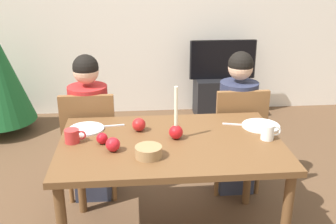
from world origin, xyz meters
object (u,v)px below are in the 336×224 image
object	(u,v)px
chair_right	(237,133)
tv	(223,60)
candle_centerpiece	(176,128)
mug_right	(268,132)
dining_table	(171,153)
person_left_child	(90,130)
bowl_walnuts	(149,152)
apple_by_left_plate	(102,138)
tv_stand	(221,97)
person_right_child	(237,125)
apple_near_candle	(139,125)
apple_by_right_mug	(113,144)
plate_right	(261,126)
mug_left	(72,136)
chair_left	(90,139)
plate_left	(86,129)

from	to	relation	value
chair_right	tv	size ratio (longest dim) A/B	1.14
candle_centerpiece	mug_right	bearing A→B (deg)	-5.83
dining_table	candle_centerpiece	distance (m)	0.16
mug_right	person_left_child	bearing A→B (deg)	150.83
bowl_walnuts	mug_right	bearing A→B (deg)	13.18
apple_by_left_plate	tv_stand	bearing A→B (deg)	61.14
person_left_child	person_right_child	world-z (taller)	same
dining_table	apple_near_candle	world-z (taller)	apple_near_candle
person_left_child	apple_by_right_mug	size ratio (longest dim) A/B	13.49
plate_right	bowl_walnuts	world-z (taller)	bowl_walnuts
person_left_child	candle_centerpiece	size ratio (longest dim) A/B	3.38
apple_near_candle	tv_stand	bearing A→B (deg)	63.98
apple_by_right_mug	person_left_child	bearing A→B (deg)	106.16
mug_left	bowl_walnuts	size ratio (longest dim) A/B	0.85
chair_right	mug_left	size ratio (longest dim) A/B	6.77
person_left_child	chair_left	bearing A→B (deg)	-90.00
candle_centerpiece	plate_right	size ratio (longest dim) A/B	1.35
apple_near_candle	apple_by_right_mug	xyz separation A→B (m)	(-0.16, -0.29, -0.00)
apple_by_left_plate	mug_left	bearing A→B (deg)	170.40
dining_table	chair_left	world-z (taller)	chair_left
tv_stand	plate_left	bearing A→B (deg)	-123.81
dining_table	person_left_child	size ratio (longest dim) A/B	1.19
chair_left	apple_by_left_plate	world-z (taller)	chair_left
dining_table	tv_stand	xyz separation A→B (m)	(0.84, 2.30, -0.43)
chair_left	person_left_child	distance (m)	0.07
chair_left	apple_by_left_plate	xyz separation A→B (m)	(0.15, -0.60, 0.27)
apple_by_left_plate	apple_by_right_mug	xyz separation A→B (m)	(0.07, -0.11, 0.01)
mug_right	apple_by_right_mug	distance (m)	0.98
apple_by_left_plate	apple_near_candle	bearing A→B (deg)	37.37
dining_table	bowl_walnuts	bearing A→B (deg)	-126.14
apple_by_right_mug	chair_right	bearing A→B (deg)	36.98
mug_left	mug_right	xyz separation A→B (m)	(1.23, -0.06, 0.01)
chair_right	apple_by_right_mug	bearing A→B (deg)	-143.02
mug_left	apple_near_candle	world-z (taller)	apple_near_candle
plate_right	mug_right	bearing A→B (deg)	-95.40
chair_left	tv	distance (m)	2.21
dining_table	chair_left	size ratio (longest dim) A/B	1.56
person_right_child	plate_left	bearing A→B (deg)	-160.29
bowl_walnuts	tv	bearing A→B (deg)	68.49
person_left_child	tv_stand	world-z (taller)	person_left_child
bowl_walnuts	apple_by_right_mug	world-z (taller)	apple_by_right_mug
person_right_child	apple_by_left_plate	xyz separation A→B (m)	(-1.02, -0.64, 0.22)
person_right_child	apple_near_candle	world-z (taller)	person_right_child
apple_near_candle	bowl_walnuts	bearing A→B (deg)	-82.91
dining_table	plate_right	world-z (taller)	plate_right
chair_left	plate_right	bearing A→B (deg)	-19.55
tv	plate_right	size ratio (longest dim) A/B	3.08
mug_left	plate_left	bearing A→B (deg)	71.97
tv	plate_right	world-z (taller)	tv
apple_near_candle	plate_left	bearing A→B (deg)	171.94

